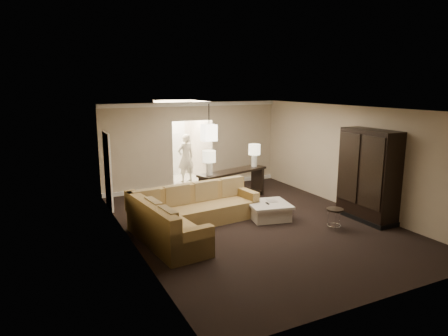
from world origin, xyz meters
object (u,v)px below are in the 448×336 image
console_table (233,183)px  person (186,156)px  coffee_table (268,210)px  armoire (368,177)px  drink_table (335,214)px  sectional_sofa (189,215)px

console_table → person: (-0.43, 2.73, 0.40)m
console_table → coffee_table: bearing=-103.9°
person → armoire: bearing=106.1°
console_table → drink_table: console_table is taller
sectional_sofa → person: bearing=63.8°
drink_table → sectional_sofa: bearing=155.5°
coffee_table → armoire: size_ratio=0.52×
sectional_sofa → armoire: 4.55m
coffee_table → drink_table: 1.67m
coffee_table → person: bearing=96.0°
sectional_sofa → drink_table: size_ratio=6.57×
armoire → coffee_table: bearing=152.8°
console_table → sectional_sofa: bearing=-155.1°
console_table → person: bearing=83.2°
armoire → person: (-2.68, 5.72, -0.15)m
coffee_table → console_table: (-0.06, 1.86, 0.32)m
sectional_sofa → drink_table: 3.43m
coffee_table → person: person is taller
coffee_table → drink_table: bearing=-53.7°
console_table → drink_table: bearing=-87.7°
console_table → drink_table: 3.37m
armoire → drink_table: (-1.21, -0.21, -0.74)m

